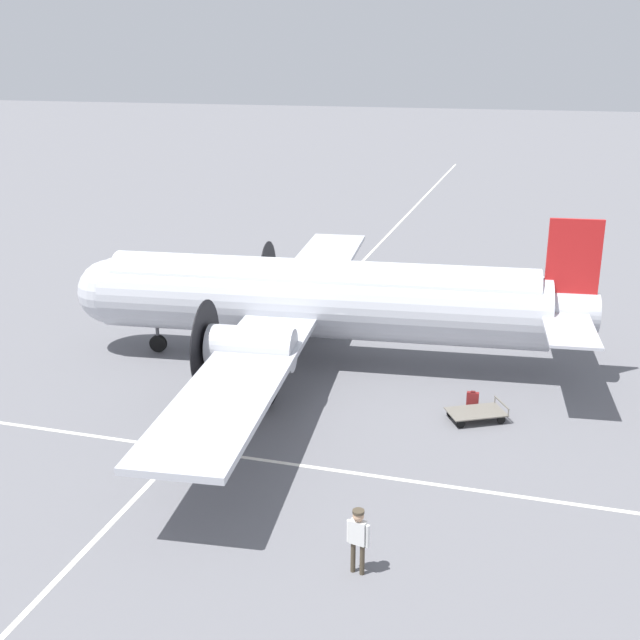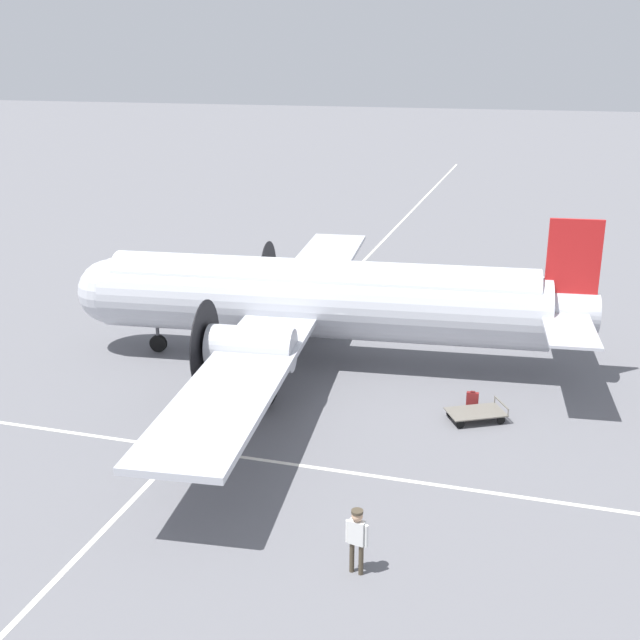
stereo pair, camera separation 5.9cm
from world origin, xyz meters
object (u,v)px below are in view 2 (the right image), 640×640
at_px(airliner_main, 309,298).
at_px(traffic_cone, 235,404).
at_px(suitcase_near_door, 472,400).
at_px(baggage_cart, 476,413).
at_px(crew_foreground, 357,534).

bearing_deg(airliner_main, traffic_cone, 72.44).
relative_size(suitcase_near_door, baggage_cart, 0.29).
bearing_deg(crew_foreground, traffic_cone, 139.64).
relative_size(baggage_cart, traffic_cone, 3.45).
height_order(airliner_main, suitcase_near_door, airliner_main).
bearing_deg(crew_foreground, baggage_cart, 88.92).
bearing_deg(suitcase_near_door, traffic_cone, -161.69).
bearing_deg(crew_foreground, suitcase_near_door, 91.25).
bearing_deg(baggage_cart, airliner_main, -56.16).
bearing_deg(traffic_cone, airliner_main, 78.34).
relative_size(crew_foreground, traffic_cone, 2.68).
bearing_deg(airliner_main, baggage_cart, 146.77).
relative_size(crew_foreground, baggage_cart, 0.78).
relative_size(airliner_main, baggage_cart, 12.26).
bearing_deg(baggage_cart, traffic_cone, -17.32).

